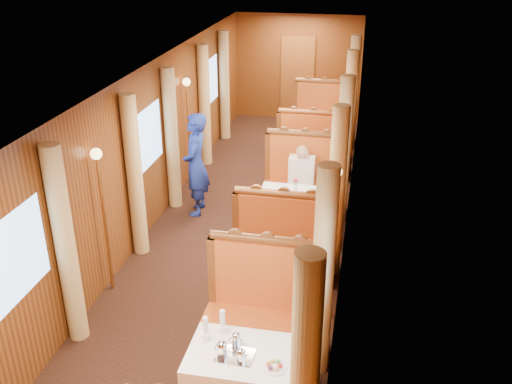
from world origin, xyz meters
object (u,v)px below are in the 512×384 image
(teapot_back, at_px, (236,341))
(fruit_plate, at_px, (274,366))
(teapot_left, at_px, (222,351))
(banquette_mid_fwd, at_px, (284,248))
(teapot_right, at_px, (241,357))
(passenger, at_px, (301,175))
(table_far, at_px, (317,139))
(rose_vase_far, at_px, (319,113))
(banquette_mid_aft, at_px, (303,186))
(tea_tray, at_px, (235,356))
(banquette_far_fwd, at_px, (312,155))
(table_near, at_px, (245,384))
(steward, at_px, (196,165))
(rose_vase_mid, at_px, (296,184))
(banquette_near_aft, at_px, (264,315))
(banquette_far_aft, at_px, (322,122))
(table_mid, at_px, (294,217))

(teapot_back, distance_m, fruit_plate, 0.45)
(teapot_left, bearing_deg, banquette_mid_fwd, 106.00)
(teapot_right, xyz_separation_m, passenger, (0.00, 4.38, -0.07))
(table_far, xyz_separation_m, fruit_plate, (0.30, -7.14, 0.39))
(teapot_right, height_order, rose_vase_far, rose_vase_far)
(banquette_mid_aft, xyz_separation_m, tea_tray, (-0.07, -4.58, 0.33))
(rose_vase_far, bearing_deg, fruit_plate, -87.66)
(banquette_far_fwd, height_order, teapot_back, banquette_far_fwd)
(teapot_back, bearing_deg, table_far, 73.63)
(tea_tray, bearing_deg, teapot_right, -42.61)
(banquette_mid_aft, height_order, fruit_plate, banquette_mid_aft)
(table_near, relative_size, rose_vase_far, 2.92)
(teapot_back, xyz_separation_m, steward, (-1.59, 4.01, 0.04))
(banquette_far_fwd, relative_size, teapot_left, 8.21)
(rose_vase_mid, bearing_deg, teapot_left, -93.10)
(tea_tray, xyz_separation_m, passenger, (0.07, 4.32, -0.02))
(banquette_near_aft, distance_m, rose_vase_far, 6.01)
(teapot_left, xyz_separation_m, fruit_plate, (0.49, -0.05, -0.05))
(table_far, height_order, banquette_far_aft, banquette_far_aft)
(tea_tray, bearing_deg, fruit_plate, -11.67)
(table_far, bearing_deg, teapot_left, -91.48)
(passenger, bearing_deg, fruit_plate, -86.07)
(banquette_far_aft, height_order, passenger, banquette_far_aft)
(teapot_back, relative_size, passenger, 0.19)
(banquette_near_aft, xyz_separation_m, tea_tray, (-0.07, -1.08, 0.33))
(banquette_mid_fwd, height_order, banquette_far_fwd, same)
(teapot_left, bearing_deg, table_mid, 107.15)
(teapot_left, xyz_separation_m, passenger, (0.18, 4.35, -0.07))
(banquette_mid_fwd, xyz_separation_m, tea_tray, (-0.07, -2.55, 0.33))
(teapot_right, bearing_deg, passenger, 65.46)
(banquette_mid_fwd, xyz_separation_m, banquette_far_aft, (0.00, 5.53, 0.00))
(table_near, height_order, banquette_far_fwd, banquette_far_fwd)
(banquette_mid_fwd, distance_m, rose_vase_mid, 1.10)
(banquette_mid_aft, relative_size, tea_tray, 3.94)
(banquette_near_aft, xyz_separation_m, teapot_back, (-0.09, -0.94, 0.38))
(banquette_far_aft, distance_m, steward, 4.29)
(banquette_far_fwd, xyz_separation_m, banquette_far_aft, (0.00, 2.03, 0.00))
(banquette_far_aft, xyz_separation_m, teapot_back, (-0.09, -7.94, 0.38))
(teapot_left, relative_size, rose_vase_mid, 0.45)
(teapot_left, relative_size, teapot_back, 1.14)
(teapot_left, relative_size, fruit_plate, 0.75)
(banquette_mid_fwd, height_order, rose_vase_far, banquette_mid_fwd)
(banquette_near_aft, bearing_deg, banquette_mid_aft, 90.00)
(banquette_near_aft, bearing_deg, banquette_far_aft, 90.00)
(rose_vase_far, bearing_deg, banquette_far_aft, 90.53)
(rose_vase_mid, bearing_deg, teapot_back, -91.71)
(teapot_left, height_order, fruit_plate, teapot_left)
(banquette_far_fwd, relative_size, tea_tray, 3.94)
(table_mid, relative_size, fruit_plate, 4.85)
(table_mid, distance_m, banquette_far_aft, 4.51)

